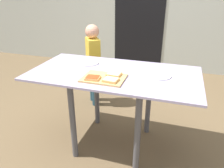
# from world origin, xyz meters

# --- Properties ---
(ground_plane) EXTENTS (16.00, 16.00, 0.00)m
(ground_plane) POSITION_xyz_m (0.00, 0.00, 0.00)
(ground_plane) COLOR brown
(house_door) EXTENTS (0.90, 0.02, 2.00)m
(house_door) POSITION_xyz_m (-0.24, 2.32, 1.00)
(house_door) COLOR black
(house_door) RESTS_ON ground
(dining_table) EXTENTS (1.46, 0.76, 0.76)m
(dining_table) POSITION_xyz_m (0.00, 0.00, 0.64)
(dining_table) COLOR #9B91AF
(dining_table) RESTS_ON ground
(cutting_board) EXTENTS (0.34, 0.26, 0.01)m
(cutting_board) POSITION_xyz_m (-0.04, -0.16, 0.77)
(cutting_board) COLOR tan
(cutting_board) RESTS_ON dining_table
(pizza_slice_far_right) EXTENTS (0.12, 0.10, 0.02)m
(pizza_slice_far_right) POSITION_xyz_m (0.03, -0.10, 0.78)
(pizza_slice_far_right) COLOR tan
(pizza_slice_far_right) RESTS_ON cutting_board
(pizza_slice_near_right) EXTENTS (0.12, 0.11, 0.02)m
(pizza_slice_near_right) POSITION_xyz_m (0.04, -0.22, 0.78)
(pizza_slice_near_right) COLOR tan
(pizza_slice_near_right) RESTS_ON cutting_board
(pizza_slice_near_left) EXTENTS (0.12, 0.11, 0.02)m
(pizza_slice_near_left) POSITION_xyz_m (-0.11, -0.22, 0.78)
(pizza_slice_near_left) COLOR tan
(pizza_slice_near_left) RESTS_ON cutting_board
(plate_white_left) EXTENTS (0.21, 0.21, 0.01)m
(plate_white_left) POSITION_xyz_m (-0.32, 0.16, 0.77)
(plate_white_left) COLOR silver
(plate_white_left) RESTS_ON dining_table
(plate_white_right) EXTENTS (0.21, 0.21, 0.01)m
(plate_white_right) POSITION_xyz_m (0.38, 0.03, 0.77)
(plate_white_right) COLOR white
(plate_white_right) RESTS_ON dining_table
(child_left) EXTENTS (0.25, 0.28, 1.04)m
(child_left) POSITION_xyz_m (-0.50, 0.72, 0.59)
(child_left) COLOR #23414F
(child_left) RESTS_ON ground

